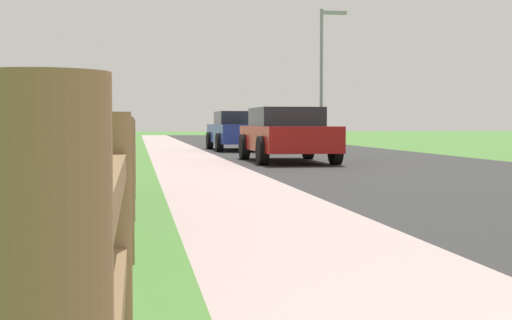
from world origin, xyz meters
The scene contains 8 objects.
ground_plane centered at (0.00, 25.00, 0.00)m, with size 120.00×120.00×0.00m, color #4B7F36.
road_asphalt centered at (3.50, 27.00, 0.00)m, with size 7.00×66.00×0.01m, color #2C2C2C.
curb_concrete centered at (-3.00, 27.00, 0.00)m, with size 6.00×66.00×0.01m, color #B59C9A.
grass_verge centered at (-4.50, 27.00, 0.01)m, with size 5.00×66.00×0.00m, color #4B7F36.
rail_fence centered at (-2.44, 5.39, 0.60)m, with size 0.11×11.62×1.03m.
parked_suv_red centered at (1.40, 17.74, 0.72)m, with size 2.02×4.49×1.38m.
parked_car_blue centered at (1.35, 26.01, 0.71)m, with size 2.19×4.69×1.41m.
street_lamp centered at (5.66, 30.79, 3.54)m, with size 1.17×0.20×5.90m.
Camera 1 is at (-2.36, -1.02, 0.99)m, focal length 52.83 mm.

